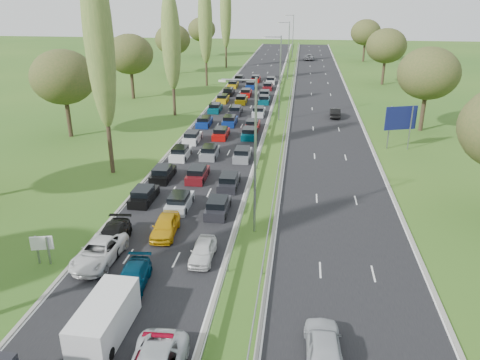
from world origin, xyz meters
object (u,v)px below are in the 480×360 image
(white_van_rear, at_px, (106,316))
(near_car_3, at_px, (112,237))
(near_car_2, at_px, (99,252))
(direction_sign, at_px, (401,120))
(info_sign, at_px, (42,246))

(white_van_rear, bearing_deg, near_car_3, 111.67)
(near_car_2, distance_m, direction_sign, 38.48)
(near_car_3, bearing_deg, white_van_rear, -74.57)
(near_car_3, height_order, direction_sign, direction_sign)
(near_car_3, bearing_deg, info_sign, -146.62)
(direction_sign, bearing_deg, near_car_2, -130.90)
(near_car_2, xyz_separation_m, direction_sign, (25.12, 29.01, 2.80))
(white_van_rear, relative_size, info_sign, 2.54)
(near_car_2, height_order, direction_sign, direction_sign)
(white_van_rear, relative_size, direction_sign, 1.03)
(near_car_3, bearing_deg, direction_sign, 41.97)
(info_sign, bearing_deg, near_car_3, 38.32)
(white_van_rear, height_order, direction_sign, direction_sign)
(near_car_2, distance_m, info_sign, 3.80)
(near_car_2, height_order, info_sign, info_sign)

